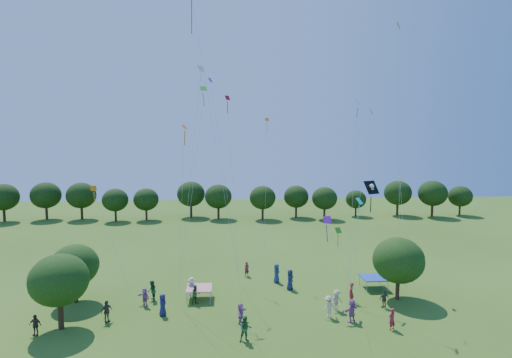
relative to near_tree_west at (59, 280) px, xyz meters
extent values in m
cylinder|color=#422B19|center=(0.00, 0.00, -2.76)|extent=(0.40, 0.40, 1.95)
ellipsoid|color=#1F4112|center=(0.00, 0.00, 0.01)|extent=(4.24, 4.24, 3.81)
cylinder|color=#422B19|center=(-0.74, 5.06, -2.94)|extent=(0.33, 0.33, 1.59)
ellipsoid|color=#1F4112|center=(-0.74, 5.06, -0.44)|extent=(4.00, 4.00, 3.60)
cylinder|color=#422B19|center=(27.41, 3.63, -2.92)|extent=(0.34, 0.34, 1.63)
ellipsoid|color=#1F4112|center=(27.41, 3.63, -0.22)|extent=(4.45, 4.45, 4.00)
cylinder|color=#422B19|center=(-26.47, 42.53, -2.66)|extent=(0.44, 0.44, 2.15)
ellipsoid|color=#18330E|center=(-26.47, 42.53, 0.61)|extent=(5.17, 5.17, 4.65)
cylinder|color=#422B19|center=(-20.01, 44.17, -2.65)|extent=(0.45, 0.45, 2.17)
ellipsoid|color=#18330E|center=(-20.01, 44.17, 0.66)|extent=(5.22, 5.22, 4.70)
cylinder|color=#422B19|center=(-13.71, 43.82, -2.66)|extent=(0.44, 0.44, 2.15)
ellipsoid|color=#18330E|center=(-13.71, 43.82, 0.62)|extent=(5.17, 5.17, 4.65)
cylinder|color=#422B19|center=(-7.12, 41.54, -2.80)|extent=(0.38, 0.38, 1.87)
ellipsoid|color=#18330E|center=(-7.12, 41.54, 0.04)|extent=(4.48, 4.48, 4.03)
cylinder|color=#422B19|center=(-1.91, 42.15, -2.81)|extent=(0.38, 0.38, 1.84)
ellipsoid|color=#18330E|center=(-1.91, 42.15, -0.01)|extent=(4.42, 4.42, 3.98)
cylinder|color=#422B19|center=(5.82, 44.55, -2.66)|extent=(0.44, 0.44, 2.14)
ellipsoid|color=#18330E|center=(5.82, 44.55, 0.60)|extent=(5.14, 5.14, 4.63)
cylinder|color=#422B19|center=(10.92, 42.38, -2.72)|extent=(0.42, 0.42, 2.03)
ellipsoid|color=#18330E|center=(10.92, 42.38, 0.36)|extent=(4.86, 4.86, 4.37)
cylinder|color=#422B19|center=(18.90, 41.26, -2.75)|extent=(0.40, 0.40, 1.96)
ellipsoid|color=#18330E|center=(18.90, 41.26, 0.23)|extent=(4.71, 4.71, 4.24)
cylinder|color=#422B19|center=(25.28, 42.80, -2.78)|extent=(0.39, 0.39, 1.91)
ellipsoid|color=#18330E|center=(25.28, 42.80, 0.13)|extent=(4.59, 4.59, 4.13)
cylinder|color=#422B19|center=(30.08, 40.62, -2.79)|extent=(0.39, 0.39, 1.89)
ellipsoid|color=#18330E|center=(30.08, 40.62, 0.08)|extent=(4.54, 4.54, 4.08)
cylinder|color=#422B19|center=(36.73, 43.16, -2.94)|extent=(0.33, 0.33, 1.58)
ellipsoid|color=#18330E|center=(36.73, 43.16, -0.54)|extent=(3.80, 3.80, 3.42)
cylinder|color=#422B19|center=(44.92, 43.39, -2.67)|extent=(0.44, 0.44, 2.13)
ellipsoid|color=#18330E|center=(44.92, 43.39, 0.57)|extent=(5.12, 5.12, 4.61)
cylinder|color=#422B19|center=(50.76, 41.41, -2.64)|extent=(0.45, 0.45, 2.18)
ellipsoid|color=#18330E|center=(50.76, 41.41, 0.68)|extent=(5.24, 5.24, 4.72)
cylinder|color=#422B19|center=(56.79, 42.45, -2.83)|extent=(0.37, 0.37, 1.81)
ellipsoid|color=#18330E|center=(56.79, 42.45, -0.07)|extent=(4.35, 4.35, 3.91)
cube|color=red|center=(9.90, 4.86, -2.68)|extent=(2.20, 2.20, 0.08)
cylinder|color=#999999|center=(8.90, 3.86, -3.18)|extent=(0.05, 0.05, 1.10)
cylinder|color=#999999|center=(10.90, 3.86, -3.18)|extent=(0.05, 0.05, 1.10)
cylinder|color=#999999|center=(8.90, 5.86, -3.18)|extent=(0.05, 0.05, 1.10)
cylinder|color=#999999|center=(10.90, 5.86, -3.18)|extent=(0.05, 0.05, 1.10)
cube|color=blue|center=(26.23, 6.31, -2.68)|extent=(2.20, 2.20, 0.08)
cylinder|color=#999999|center=(25.23, 5.31, -3.18)|extent=(0.05, 0.05, 1.10)
cylinder|color=#999999|center=(27.23, 5.31, -3.18)|extent=(0.05, 0.05, 1.10)
cylinder|color=#999999|center=(25.23, 7.31, -3.18)|extent=(0.05, 0.05, 1.10)
cylinder|color=#999999|center=(27.23, 7.31, -3.18)|extent=(0.05, 0.05, 1.10)
imported|color=navy|center=(17.25, 8.60, -2.80)|extent=(0.53, 0.94, 1.87)
imported|color=maroon|center=(14.42, 10.61, -2.96)|extent=(0.69, 0.62, 1.55)
imported|color=#2B6630|center=(13.60, -2.94, -2.82)|extent=(0.97, 0.63, 1.82)
imported|color=#B0AB8D|center=(21.35, 1.62, -2.86)|extent=(1.25, 0.96, 1.75)
imported|color=#443E37|center=(25.48, 1.87, -2.96)|extent=(0.99, 0.63, 1.55)
imported|color=#A15EA0|center=(21.93, -0.50, -2.83)|extent=(1.74, 1.41, 1.80)
imported|color=#1A264E|center=(18.28, 6.61, -2.77)|extent=(0.93, 1.08, 1.93)
imported|color=maroon|center=(23.05, 3.13, -2.84)|extent=(0.62, 0.77, 1.79)
imported|color=#204C28|center=(5.79, 4.82, -2.83)|extent=(0.64, 0.97, 1.81)
imported|color=beige|center=(20.38, 0.44, -2.86)|extent=(1.25, 0.91, 1.75)
imported|color=#443B36|center=(3.05, 0.90, -2.88)|extent=(0.98, 1.06, 1.70)
imported|color=#9E5C9A|center=(5.37, 3.78, -2.95)|extent=(1.45, 1.33, 1.56)
imported|color=navy|center=(7.19, 1.75, -2.85)|extent=(0.68, 0.96, 1.77)
imported|color=maroon|center=(24.50, -2.00, -2.91)|extent=(0.73, 0.64, 1.65)
imported|color=#2B5926|center=(9.66, 3.88, -2.91)|extent=(0.93, 0.83, 1.66)
imported|color=beige|center=(9.19, 5.46, -2.83)|extent=(1.29, 0.99, 1.81)
imported|color=#392F2D|center=(-1.43, -0.90, -2.97)|extent=(0.95, 0.53, 1.53)
imported|color=#A661A4|center=(13.38, -0.13, -2.93)|extent=(1.04, 1.60, 1.62)
cube|color=black|center=(22.86, -1.53, 6.85)|extent=(1.22, 1.00, 0.92)
cube|color=black|center=(22.86, -1.48, 5.58)|extent=(0.14, 0.27, 1.18)
sphere|color=white|center=(22.86, -1.59, 6.95)|extent=(0.34, 0.34, 0.34)
cylinder|color=white|center=(22.86, -1.59, 6.67)|extent=(0.25, 0.47, 0.31)
cylinder|color=white|center=(22.86, -1.59, 6.67)|extent=(0.25, 0.47, 0.31)
cylinder|color=beige|center=(21.11, 0.25, 1.98)|extent=(3.50, 3.57, 8.84)
cube|color=red|center=(9.53, 5.45, 20.81)|extent=(0.14, 0.64, 2.94)
cylinder|color=beige|center=(11.53, 2.53, 10.01)|extent=(4.03, 5.78, 24.88)
cube|color=orange|center=(26.56, 3.21, 19.68)|extent=(0.44, 0.61, 0.51)
cylinder|color=beige|center=(26.97, 3.16, 8.51)|extent=(0.83, 0.12, 21.88)
cube|color=#D06C0A|center=(1.00, 5.26, 6.20)|extent=(0.57, 0.50, 0.42)
cube|color=#D06C0A|center=(1.00, 5.31, 5.50)|extent=(0.10, 0.19, 0.76)
cylinder|color=beige|center=(2.82, 3.80, 1.78)|extent=(3.66, 2.96, 8.44)
cube|color=#D7FF16|center=(28.70, 6.65, 6.71)|extent=(0.41, 0.54, 0.37)
cylinder|color=beige|center=(28.24, 4.66, 2.03)|extent=(0.93, 3.99, 8.94)
cube|color=green|center=(10.34, 7.45, 15.00)|extent=(0.69, 0.55, 0.45)
cube|color=green|center=(10.34, 7.50, 14.01)|extent=(0.19, 0.26, 1.20)
cylinder|color=beige|center=(9.31, 6.80, 6.15)|extent=(2.08, 1.32, 17.18)
cube|color=blue|center=(23.55, 4.01, 13.47)|extent=(0.68, 0.84, 0.61)
cube|color=blue|center=(23.55, 4.06, 12.64)|extent=(0.12, 0.18, 0.74)
cylinder|color=beige|center=(23.08, 3.35, 5.37)|extent=(0.95, 1.33, 15.60)
cube|color=purple|center=(19.34, -2.65, 4.74)|extent=(0.57, 0.36, 0.47)
cube|color=purple|center=(19.34, -2.60, 3.76)|extent=(0.23, 0.26, 1.27)
cylinder|color=beige|center=(20.96, -1.49, 1.04)|extent=(3.25, 2.34, 6.96)
cube|color=silver|center=(10.35, 3.63, 16.07)|extent=(0.63, 0.67, 0.54)
cube|color=silver|center=(10.35, 3.68, 15.35)|extent=(0.07, 0.16, 0.66)
cylinder|color=beige|center=(9.33, 3.52, 6.69)|extent=(2.06, 0.24, 18.25)
cube|color=#0DB9C4|center=(23.73, 3.54, 5.10)|extent=(0.79, 0.82, 0.53)
cube|color=#0DB9C4|center=(23.73, 3.59, 4.34)|extent=(0.07, 0.16, 0.64)
cylinder|color=beige|center=(23.35, 2.91, 1.19)|extent=(0.79, 1.29, 7.25)
cube|color=red|center=(12.53, 13.03, 14.79)|extent=(0.60, 0.56, 0.48)
cube|color=red|center=(12.53, 13.08, 13.81)|extent=(0.09, 0.29, 1.26)
cylinder|color=beige|center=(13.00, 10.62, 6.07)|extent=(0.95, 4.83, 17.00)
cube|color=orange|center=(9.11, 2.13, 11.31)|extent=(0.51, 0.58, 0.36)
cube|color=orange|center=(9.11, 2.18, 10.44)|extent=(0.14, 0.26, 1.12)
cylinder|color=beige|center=(8.66, 2.91, 4.34)|extent=(0.91, 1.58, 13.55)
cube|color=orange|center=(16.70, 12.82, 12.54)|extent=(0.45, 0.32, 0.35)
cube|color=orange|center=(16.70, 12.87, 11.78)|extent=(0.17, 0.23, 0.99)
cylinder|color=beige|center=(16.37, 10.90, 4.97)|extent=(0.67, 3.87, 14.81)
cube|color=#2E7F17|center=(22.44, 5.26, 2.17)|extent=(0.67, 0.54, 0.49)
cube|color=#2E7F17|center=(22.44, 5.31, 1.22)|extent=(0.15, 0.27, 1.16)
cylinder|color=beige|center=(22.74, 3.93, -0.25)|extent=(0.63, 2.67, 4.37)
cube|color=#152DDB|center=(25.03, 4.74, 12.78)|extent=(0.49, 0.63, 0.51)
cylinder|color=beige|center=(23.81, 3.76, 5.06)|extent=(2.46, 1.98, 14.98)
cube|color=#6B1AA0|center=(10.89, 9.46, 16.07)|extent=(0.51, 0.59, 0.43)
cylinder|color=beige|center=(12.18, 8.81, 6.71)|extent=(2.62, 1.31, 18.29)
camera|label=1|loc=(12.30, -29.58, 10.09)|focal=28.00mm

